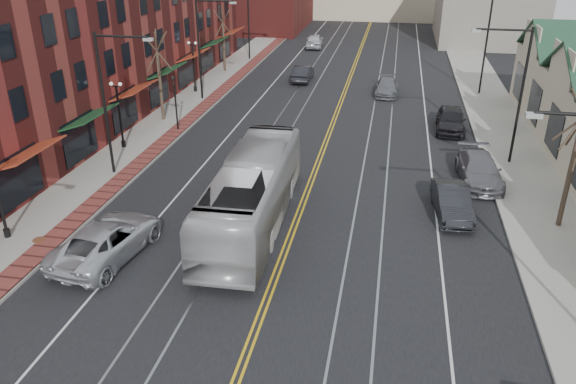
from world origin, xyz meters
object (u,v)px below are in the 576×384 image
at_px(transit_bus, 252,193).
at_px(parked_suv, 107,240).
at_px(parked_car_b, 452,202).
at_px(parked_car_d, 451,120).
at_px(parked_car_c, 479,170).

xyz_separation_m(transit_bus, parked_suv, (-5.50, -3.99, -0.88)).
distance_m(parked_car_b, parked_car_d, 13.37).
distance_m(transit_bus, parked_car_d, 19.23).
distance_m(transit_bus, parked_suv, 6.85).
relative_size(parked_car_b, parked_car_c, 0.85).
distance_m(transit_bus, parked_car_c, 13.48).
distance_m(parked_car_b, parked_car_c, 4.80).
bearing_deg(parked_car_b, parked_suv, -160.72).
bearing_deg(parked_car_d, parked_suv, -125.55).
bearing_deg(parked_suv, parked_car_b, -147.84).
distance_m(transit_bus, parked_car_b, 9.96).
relative_size(parked_suv, parked_car_c, 1.11).
distance_m(parked_car_c, parked_car_d, 8.95).
xyz_separation_m(parked_suv, parked_car_b, (15.00, 6.83, -0.08)).
height_order(parked_suv, parked_car_c, parked_suv).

